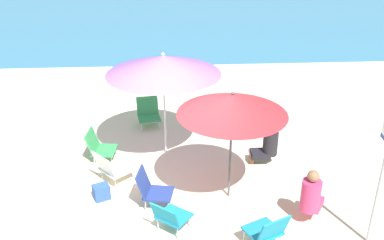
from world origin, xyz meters
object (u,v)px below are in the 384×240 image
object	(u,v)px
umbrella_red	(232,105)
beach_chair_f	(268,230)
beach_chair_d	(151,188)
beach_chair_a	(111,167)
umbrella_purple	(163,65)
person_a	(268,144)
beach_chair_b	(170,216)
warning_sign	(384,164)
beach_chair_e	(148,112)
person_b	(311,196)
beach_chair_c	(99,146)
beach_bag	(101,192)

from	to	relation	value
umbrella_red	beach_chair_f	bearing A→B (deg)	-74.85
umbrella_red	beach_chair_d	xyz separation A→B (m)	(-1.32, -0.18, -1.40)
beach_chair_a	beach_chair_d	xyz separation A→B (m)	(0.74, -0.74, 0.02)
umbrella_red	beach_chair_f	distance (m)	1.97
umbrella_purple	person_a	world-z (taller)	umbrella_purple
beach_chair_b	beach_chair_a	bearing A→B (deg)	73.50
beach_chair_a	beach_chair_b	distance (m)	1.78
beach_chair_f	warning_sign	distance (m)	1.85
beach_chair_a	beach_chair_e	bearing A→B (deg)	34.23
beach_chair_f	umbrella_purple	bearing A→B (deg)	0.62
beach_chair_e	person_b	world-z (taller)	person_b
beach_chair_c	beach_chair_d	xyz separation A→B (m)	(1.07, -1.58, 0.04)
umbrella_red	beach_bag	bearing A→B (deg)	178.73
warning_sign	umbrella_red	bearing A→B (deg)	150.45
beach_chair_b	warning_sign	bearing A→B (deg)	-59.99
beach_chair_d	beach_chair_f	bearing A→B (deg)	-24.08
beach_chair_c	beach_chair_d	distance (m)	1.91
beach_chair_b	person_a	xyz separation A→B (m)	(1.91, 1.93, 0.12)
beach_chair_d	warning_sign	world-z (taller)	warning_sign
beach_chair_a	beach_chair_e	distance (m)	2.43
warning_sign	person_a	bearing A→B (deg)	118.22
beach_chair_d	person_b	size ratio (longest dim) A/B	0.68
person_b	umbrella_red	bearing A→B (deg)	91.33
beach_bag	person_b	bearing A→B (deg)	-13.35
beach_chair_c	person_a	bearing A→B (deg)	0.16
umbrella_purple	beach_bag	distance (m)	2.57
umbrella_red	beach_chair_b	world-z (taller)	umbrella_red
umbrella_purple	beach_chair_a	world-z (taller)	umbrella_purple
beach_chair_a	beach_chair_f	bearing A→B (deg)	-79.82
umbrella_red	warning_sign	size ratio (longest dim) A/B	0.96
beach_chair_a	warning_sign	size ratio (longest dim) A/B	0.39
umbrella_red	beach_chair_b	size ratio (longest dim) A/B	2.87
beach_chair_f	beach_bag	world-z (taller)	beach_chair_f
beach_chair_e	person_b	bearing A→B (deg)	26.59
beach_chair_f	beach_chair_b	bearing A→B (deg)	45.73
umbrella_red	beach_chair_a	size ratio (longest dim) A/B	2.47
beach_chair_b	beach_bag	world-z (taller)	beach_chair_b
beach_chair_c	beach_chair_a	bearing A→B (deg)	-62.09
beach_chair_a	person_b	world-z (taller)	person_b
beach_chair_e	person_a	distance (m)	3.00
beach_chair_b	beach_bag	xyz separation A→B (m)	(-1.17, 0.93, -0.17)
umbrella_purple	umbrella_red	size ratio (longest dim) A/B	1.12
umbrella_red	beach_chair_d	bearing A→B (deg)	-172.25
umbrella_red	beach_chair_f	size ratio (longest dim) A/B	2.84
warning_sign	beach_chair_e	bearing A→B (deg)	133.11
beach_chair_a	beach_chair_b	bearing A→B (deg)	-95.84
beach_chair_e	person_a	world-z (taller)	person_a
umbrella_red	beach_chair_d	distance (m)	1.93
beach_chair_c	beach_bag	world-z (taller)	beach_chair_c
beach_chair_b	person_b	world-z (taller)	person_b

